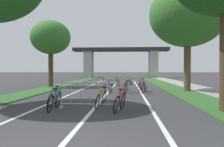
# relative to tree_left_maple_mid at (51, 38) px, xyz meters

# --- Properties ---
(grass_verge_left) EXTENTS (2.03, 49.05, 0.05)m
(grass_verge_left) POSITION_rel_tree_left_maple_mid_xyz_m (0.52, 4.12, -4.50)
(grass_verge_left) COLOR #2D5B26
(grass_verge_left) RESTS_ON ground
(grass_verge_right) EXTENTS (2.03, 49.05, 0.05)m
(grass_verge_right) POSITION_rel_tree_left_maple_mid_xyz_m (10.90, 4.12, -4.50)
(grass_verge_right) COLOR #2D5B26
(grass_verge_right) RESTS_ON ground
(sidewalk_path_right) EXTENTS (2.19, 49.05, 0.08)m
(sidewalk_path_right) POSITION_rel_tree_left_maple_mid_xyz_m (13.01, 4.12, -4.48)
(sidewalk_path_right) COLOR gray
(sidewalk_path_right) RESTS_ON ground
(lane_stripe_center) EXTENTS (0.14, 28.37, 0.01)m
(lane_stripe_center) POSITION_rel_tree_left_maple_mid_xyz_m (5.71, -1.76, -4.52)
(lane_stripe_center) COLOR silver
(lane_stripe_center) RESTS_ON ground
(lane_stripe_right_lane) EXTENTS (0.14, 28.37, 0.01)m
(lane_stripe_right_lane) POSITION_rel_tree_left_maple_mid_xyz_m (8.01, -1.76, -4.52)
(lane_stripe_right_lane) COLOR silver
(lane_stripe_right_lane) RESTS_ON ground
(lane_stripe_left_lane) EXTENTS (0.14, 28.37, 0.01)m
(lane_stripe_left_lane) POSITION_rel_tree_left_maple_mid_xyz_m (3.42, -1.76, -4.52)
(lane_stripe_left_lane) COLOR silver
(lane_stripe_left_lane) RESTS_ON ground
(overpass_bridge) EXTENTS (19.08, 3.06, 6.00)m
(overpass_bridge) POSITION_rel_tree_left_maple_mid_xyz_m (5.71, 24.59, -0.45)
(overpass_bridge) COLOR #2D2D30
(overpass_bridge) RESTS_ON ground
(tree_left_maple_mid) EXTENTS (3.64, 3.64, 6.11)m
(tree_left_maple_mid) POSITION_rel_tree_left_maple_mid_xyz_m (0.00, 0.00, 0.00)
(tree_left_maple_mid) COLOR #4C3823
(tree_left_maple_mid) RESTS_ON ground
(tree_right_cypress_far) EXTENTS (5.51, 5.51, 7.92)m
(tree_right_cypress_far) POSITION_rel_tree_left_maple_mid_xyz_m (11.41, -3.54, 1.03)
(tree_right_cypress_far) COLOR brown
(tree_right_cypress_far) RESTS_ON ground
(crowd_barrier_nearest) EXTENTS (2.43, 0.51, 1.05)m
(crowd_barrier_nearest) POSITION_rel_tree_left_maple_mid_xyz_m (5.53, -11.09, -4.00)
(crowd_barrier_nearest) COLOR #ADADB2
(crowd_barrier_nearest) RESTS_ON ground
(crowd_barrier_second) EXTENTS (2.42, 0.49, 1.05)m
(crowd_barrier_second) POSITION_rel_tree_left_maple_mid_xyz_m (6.62, -4.30, -4.00)
(crowd_barrier_second) COLOR #ADADB2
(crowd_barrier_second) RESTS_ON ground
(crowd_barrier_third) EXTENTS (2.42, 0.45, 1.05)m
(crowd_barrier_third) POSITION_rel_tree_left_maple_mid_xyz_m (6.51, 2.49, -4.00)
(crowd_barrier_third) COLOR #ADADB2
(crowd_barrier_third) RESTS_ON ground
(bicycle_silver_0) EXTENTS (0.49, 1.75, 0.99)m
(bicycle_silver_0) POSITION_rel_tree_left_maple_mid_xyz_m (5.94, -4.78, -4.13)
(bicycle_silver_0) COLOR black
(bicycle_silver_0) RESTS_ON ground
(bicycle_red_1) EXTENTS (0.53, 1.64, 0.90)m
(bicycle_red_1) POSITION_rel_tree_left_maple_mid_xyz_m (8.00, -4.78, -4.17)
(bicycle_red_1) COLOR black
(bicycle_red_1) RESTS_ON ground
(bicycle_teal_2) EXTENTS (0.50, 1.71, 0.95)m
(bicycle_teal_2) POSITION_rel_tree_left_maple_mid_xyz_m (4.25, -11.58, -4.15)
(bicycle_teal_2) COLOR black
(bicycle_teal_2) RESTS_ON ground
(bicycle_orange_3) EXTENTS (0.62, 1.61, 0.89)m
(bicycle_orange_3) POSITION_rel_tree_left_maple_mid_xyz_m (7.34, 2.85, -4.16)
(bicycle_orange_3) COLOR black
(bicycle_orange_3) RESTS_ON ground
(bicycle_purple_4) EXTENTS (0.46, 1.63, 0.88)m
(bicycle_purple_4) POSITION_rel_tree_left_maple_mid_xyz_m (3.86, -10.52, -4.17)
(bicycle_purple_4) COLOR black
(bicycle_purple_4) RESTS_ON ground
(bicycle_white_5) EXTENTS (0.62, 1.70, 1.04)m
(bicycle_white_5) POSITION_rel_tree_left_maple_mid_xyz_m (5.13, 3.01, -4.13)
(bicycle_white_5) COLOR black
(bicycle_white_5) RESTS_ON ground
(bicycle_yellow_6) EXTENTS (0.49, 1.71, 0.88)m
(bicycle_yellow_6) POSITION_rel_tree_left_maple_mid_xyz_m (5.95, -10.74, -4.17)
(bicycle_yellow_6) COLOR black
(bicycle_yellow_6) RESTS_ON ground
(bicycle_black_7) EXTENTS (0.53, 1.65, 0.94)m
(bicycle_black_7) POSITION_rel_tree_left_maple_mid_xyz_m (6.94, -4.80, -4.15)
(bicycle_black_7) COLOR black
(bicycle_black_7) RESTS_ON ground
(bicycle_blue_8) EXTENTS (0.68, 1.65, 1.03)m
(bicycle_blue_8) POSITION_rel_tree_left_maple_mid_xyz_m (8.20, -3.76, -4.13)
(bicycle_blue_8) COLOR black
(bicycle_blue_8) RESTS_ON ground
(bicycle_green_9) EXTENTS (0.49, 1.60, 0.91)m
(bicycle_green_9) POSITION_rel_tree_left_maple_mid_xyz_m (6.11, 2.07, -4.17)
(bicycle_green_9) COLOR black
(bicycle_green_9) RESTS_ON ground
(bicycle_silver_10) EXTENTS (0.50, 1.74, 0.92)m
(bicycle_silver_10) POSITION_rel_tree_left_maple_mid_xyz_m (5.41, -3.93, -4.15)
(bicycle_silver_10) COLOR black
(bicycle_silver_10) RESTS_ON ground
(bicycle_red_11) EXTENTS (0.73, 1.61, 0.93)m
(bicycle_red_11) POSITION_rel_tree_left_maple_mid_xyz_m (6.78, -11.66, -4.16)
(bicycle_red_11) COLOR black
(bicycle_red_11) RESTS_ON ground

